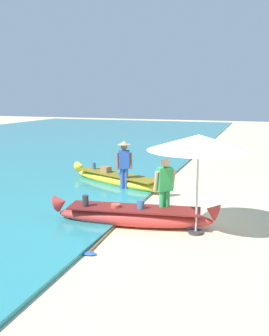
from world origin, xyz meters
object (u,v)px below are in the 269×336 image
boat_red_foreground (133,216)px  boat_yellow_midground (117,179)px  person_vendor_hatted (124,162)px  person_tourist_customer (165,188)px  patio_umbrella_large (199,143)px  paddle (98,243)px

boat_red_foreground → boat_yellow_midground: bearing=117.5°
person_vendor_hatted → boat_red_foreground: bearing=-65.4°
boat_red_foreground → person_vendor_hatted: size_ratio=2.44×
person_tourist_customer → patio_umbrella_large: 1.54m
patio_umbrella_large → paddle: bearing=-145.0°
boat_red_foreground → paddle: bearing=-104.6°
paddle → patio_umbrella_large: bearing=35.0°
boat_red_foreground → paddle: size_ratio=2.39×
boat_red_foreground → patio_umbrella_large: bearing=-0.2°
boat_yellow_midground → paddle: size_ratio=2.44×
patio_umbrella_large → person_tourist_customer: bearing=157.5°
person_tourist_customer → boat_red_foreground: bearing=-153.3°
boat_red_foreground → person_vendor_hatted: person_vendor_hatted is taller
boat_red_foreground → patio_umbrella_large: patio_umbrella_large is taller
boat_red_foreground → person_vendor_hatted: (-1.44, 3.14, 0.74)m
boat_red_foreground → person_tourist_customer: bearing=26.7°
boat_yellow_midground → person_vendor_hatted: person_vendor_hatted is taller
person_vendor_hatted → paddle: bearing=-76.5°
paddle → person_vendor_hatted: bearing=103.5°
person_vendor_hatted → patio_umbrella_large: bearing=-46.2°
boat_red_foreground → person_tourist_customer: 1.06m
person_tourist_customer → boat_yellow_midground: bearing=128.1°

